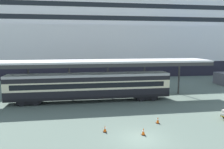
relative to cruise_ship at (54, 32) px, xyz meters
name	(u,v)px	position (x,y,z in m)	size (l,w,h in m)	color
ground_plane	(140,138)	(11.96, -46.53, -11.60)	(400.00, 400.00, 0.00)	#526359
cruise_ship	(54,32)	(0.00, 0.00, 0.00)	(124.45, 24.88, 33.41)	black
platform_canopy	(89,63)	(8.20, -32.76, -5.95)	(36.00, 5.13, 5.95)	silver
train_carriage	(90,86)	(8.20, -33.21, -9.29)	(23.25, 2.81, 4.11)	black
traffic_cone_near	(143,131)	(12.44, -45.87, -11.25)	(0.36, 0.36, 0.71)	black
traffic_cone_mid	(158,120)	(14.85, -43.21, -11.24)	(0.36, 0.36, 0.74)	black
traffic_cone_far	(105,129)	(8.99, -44.63, -11.27)	(0.36, 0.36, 0.67)	black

